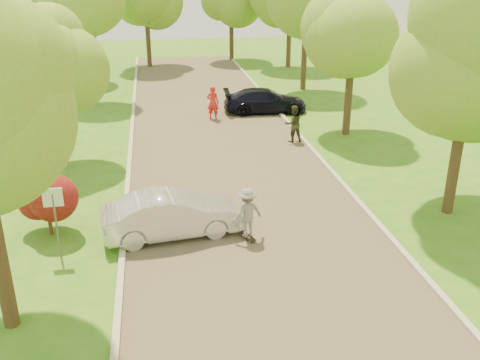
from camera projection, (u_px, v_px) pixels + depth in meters
ground at (290, 322)px, 12.69m from camera, size 100.00×100.00×0.00m
road at (237, 190)px, 19.99m from camera, size 8.00×60.00×0.01m
curb_left at (127, 196)px, 19.36m from camera, size 0.18×60.00×0.12m
curb_right at (341, 182)px, 20.58m from camera, size 0.18×60.00×0.12m
street_sign at (54, 208)px, 14.87m from camera, size 0.55×0.06×2.17m
red_shrub at (47, 203)px, 16.34m from camera, size 1.70×1.70×1.95m
tree_l_midb at (49, 54)px, 20.87m from camera, size 4.30×4.20×6.62m
tree_l_far at (84, 9)px, 29.72m from camera, size 4.92×4.80×7.79m
tree_r_midb at (358, 33)px, 24.60m from camera, size 4.51×4.40×7.01m
tree_bg_a at (61, 2)px, 36.71m from camera, size 5.12×5.00×7.72m
tree_bg_c at (149, 1)px, 41.38m from camera, size 4.92×4.80×7.33m
silver_sedan at (172, 215)px, 16.46m from camera, size 4.42×2.02×1.40m
dark_sedan at (265, 101)px, 29.97m from camera, size 4.71×2.11×1.34m
longboard at (247, 236)px, 16.48m from camera, size 0.48×0.84×0.09m
skateboarder at (247, 212)px, 16.17m from camera, size 1.15×0.89×1.57m
person_striped at (213, 103)px, 28.59m from camera, size 0.77×0.66×1.80m
person_olive at (293, 124)px, 24.99m from camera, size 0.92×0.75×1.76m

